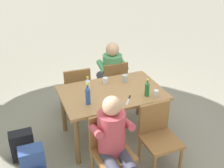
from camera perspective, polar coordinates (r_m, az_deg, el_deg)
ground_plane at (r=4.31m, az=0.00°, el=-10.45°), size 24.00×24.00×0.00m
dining_table at (r=3.94m, az=0.00°, el=-2.84°), size 1.43×0.93×0.76m
chair_far_right at (r=4.75m, az=0.23°, el=0.43°), size 0.45×0.45×0.87m
chair_near_left at (r=3.36m, az=-0.42°, el=-12.63°), size 0.47×0.47×0.87m
chair_far_left at (r=4.58m, az=-7.30°, el=-0.93°), size 0.45×0.45×0.87m
chair_near_right at (r=3.59m, az=9.40°, el=-10.01°), size 0.45×0.45×0.87m
person_in_white_shirt at (r=4.77m, az=-0.27°, el=2.77°), size 0.47×0.61×1.18m
person_in_plaid_shirt at (r=3.18m, az=0.41°, el=-11.48°), size 0.47×0.61×1.18m
bottle_clear at (r=3.85m, az=-4.98°, el=-0.27°), size 0.06×0.06×0.23m
bottle_blue at (r=3.56m, az=-4.98°, el=-2.30°), size 0.06×0.06×0.30m
bottle_green at (r=3.77m, az=7.22°, el=-0.95°), size 0.06×0.06×0.25m
cup_glass at (r=4.09m, az=-1.35°, el=0.70°), size 0.08×0.08×0.09m
cup_white at (r=3.79m, az=9.03°, el=-1.93°), size 0.07×0.07×0.10m
cup_steel at (r=4.13m, az=2.69°, el=1.16°), size 0.08×0.08×0.11m
table_knife at (r=3.70m, az=3.44°, el=-3.17°), size 0.16×0.21×0.01m
backpack_by_near_side at (r=3.63m, az=-15.87°, el=-15.74°), size 0.29×0.26×0.48m
backpack_by_far_side at (r=4.00m, az=-17.90°, el=-12.01°), size 0.31×0.23×0.41m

